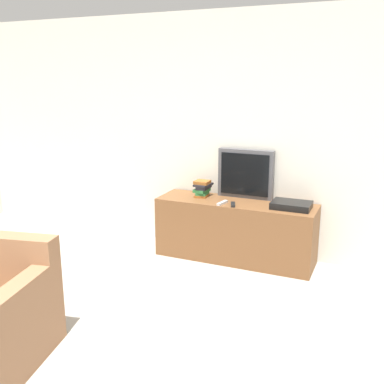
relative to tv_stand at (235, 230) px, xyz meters
The scene contains 7 objects.
wall_back 1.21m from the tv_stand, 155.19° to the left, with size 9.00×0.06×2.60m.
tv_stand is the anchor object (origin of this frame).
television 0.62m from the tv_stand, 79.98° to the left, with size 0.61×0.09×0.53m.
book_stack 0.58m from the tv_stand, behind, with size 0.17×0.23×0.18m.
remote_on_stand 0.38m from the tv_stand, 124.88° to the right, with size 0.07×0.18×0.02m.
remote_secondary 0.37m from the tv_stand, 82.94° to the right, with size 0.09×0.15×0.02m.
set_top_box 0.68m from the tv_stand, ahead, with size 0.39×0.28×0.07m.
Camera 1 is at (2.05, -1.62, 1.91)m, focal length 42.00 mm.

